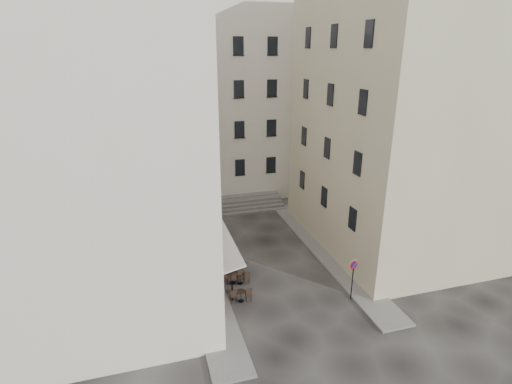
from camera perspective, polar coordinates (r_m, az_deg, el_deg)
name	(u,v)px	position (r m, az deg, el deg)	size (l,w,h in m)	color
ground	(279,282)	(25.64, 3.38, -12.76)	(90.00, 90.00, 0.00)	black
sidewalk_left	(198,261)	(28.06, -8.25, -9.71)	(2.00, 22.00, 0.12)	slate
sidewalk_right	(324,250)	(29.56, 9.75, -8.18)	(2.00, 18.00, 0.12)	slate
building_left	(80,117)	(23.75, -23.80, 9.74)	(12.20, 16.20, 20.60)	beige
building_right	(408,117)	(30.14, 20.87, 9.99)	(12.20, 14.20, 18.60)	tan
building_back	(207,98)	(40.07, -7.07, 13.25)	(18.20, 10.20, 18.60)	beige
cafe_storefront	(207,258)	(24.60, -6.98, -9.31)	(1.74, 7.30, 3.50)	#410A09
stone_steps	(234,205)	(36.26, -3.23, -1.89)	(9.00, 3.15, 0.80)	#635F5D
bollard_near	(232,292)	(23.79, -3.40, -14.12)	(0.12, 0.12, 0.98)	black
bollard_mid	(220,263)	(26.70, -5.12, -10.06)	(0.12, 0.12, 0.98)	black
bollard_far	(211,240)	(29.75, -6.47, -6.80)	(0.12, 0.12, 0.98)	black
no_parking_sign	(353,272)	(23.80, 13.72, -11.02)	(0.58, 0.15, 2.56)	black
bistro_table_a	(241,295)	(23.70, -2.19, -14.48)	(1.22, 0.57, 0.86)	black
bistro_table_b	(240,278)	(25.25, -2.31, -12.17)	(1.16, 0.55, 0.82)	black
bistro_table_c	(232,276)	(25.26, -3.43, -11.93)	(1.43, 0.67, 1.00)	black
bistro_table_d	(226,262)	(26.96, -4.26, -9.94)	(1.21, 0.57, 0.85)	black
bistro_table_e	(209,248)	(28.72, -6.75, -7.92)	(1.37, 0.64, 0.97)	black
pedestrian	(238,263)	(25.88, -2.66, -10.14)	(0.64, 0.42, 1.75)	black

